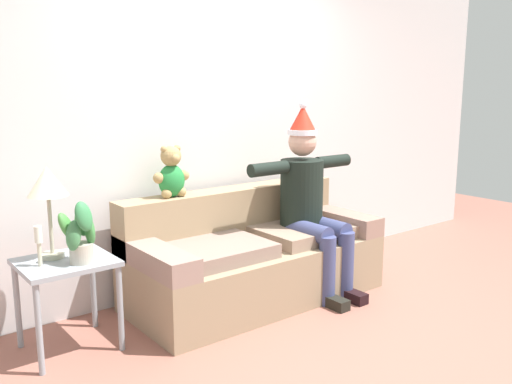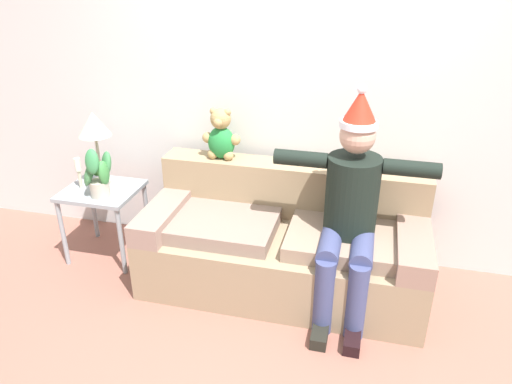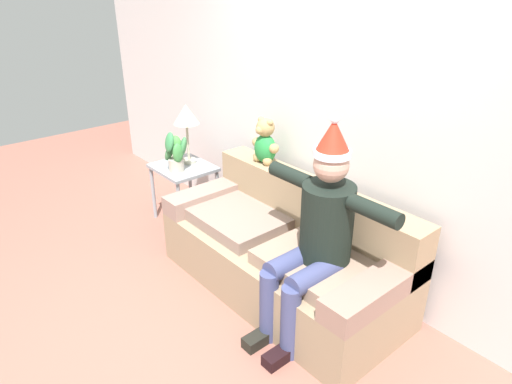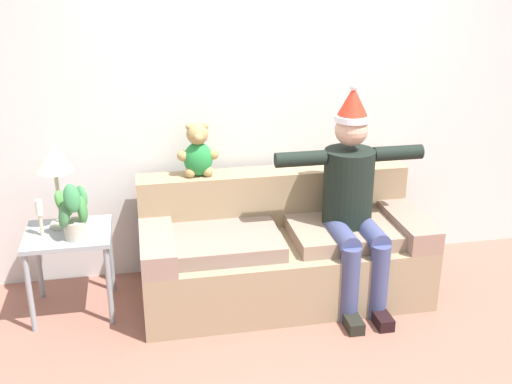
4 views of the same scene
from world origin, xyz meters
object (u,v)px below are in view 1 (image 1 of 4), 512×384
(person_seated, at_px, (310,198))
(side_table, at_px, (66,274))
(couch, at_px, (252,256))
(candle_tall, at_px, (39,240))
(teddy_bear, at_px, (172,174))
(potted_plant, at_px, (80,234))
(table_lamp, at_px, (48,186))

(person_seated, height_order, side_table, person_seated)
(couch, bearing_deg, person_seated, -20.29)
(side_table, distance_m, candle_tall, 0.29)
(teddy_bear, height_order, potted_plant, teddy_bear)
(candle_tall, bearing_deg, table_lamp, 47.01)
(table_lamp, relative_size, potted_plant, 1.45)
(couch, xyz_separation_m, side_table, (-1.43, 0.01, 0.16))
(teddy_bear, xyz_separation_m, table_lamp, (-0.93, -0.15, 0.04))
(table_lamp, height_order, potted_plant, table_lamp)
(potted_plant, distance_m, candle_tall, 0.23)
(table_lamp, bearing_deg, person_seated, -8.13)
(person_seated, height_order, candle_tall, person_seated)
(couch, bearing_deg, teddy_bear, 153.96)
(person_seated, distance_m, table_lamp, 1.95)
(teddy_bear, relative_size, candle_tall, 1.57)
(table_lamp, relative_size, candle_tall, 2.34)
(potted_plant, bearing_deg, couch, 3.87)
(potted_plant, bearing_deg, table_lamp, 117.67)
(couch, distance_m, potted_plant, 1.43)
(side_table, xyz_separation_m, table_lamp, (-0.04, 0.10, 0.54))
(side_table, relative_size, table_lamp, 1.01)
(person_seated, bearing_deg, potted_plant, 177.74)
(person_seated, xyz_separation_m, side_table, (-1.87, 0.18, -0.27))
(side_table, relative_size, potted_plant, 1.47)
(couch, relative_size, candle_tall, 8.01)
(candle_tall, bearing_deg, potted_plant, -21.23)
(side_table, distance_m, table_lamp, 0.55)
(couch, height_order, teddy_bear, teddy_bear)
(teddy_bear, bearing_deg, table_lamp, -170.69)
(couch, relative_size, side_table, 3.37)
(couch, xyz_separation_m, potted_plant, (-1.36, -0.09, 0.43))
(side_table, bearing_deg, person_seated, -5.36)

